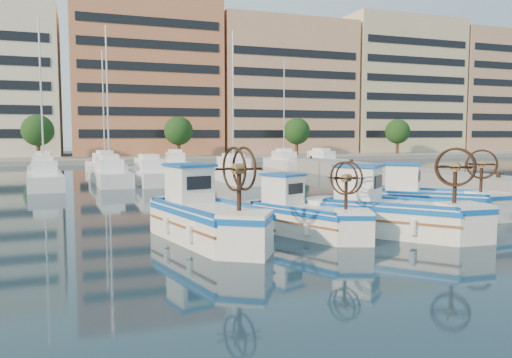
{
  "coord_description": "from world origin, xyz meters",
  "views": [
    {
      "loc": [
        -9.15,
        -15.69,
        3.55
      ],
      "look_at": [
        -1.3,
        6.39,
        1.5
      ],
      "focal_mm": 35.0,
      "sensor_mm": 36.0,
      "label": 1
    }
  ],
  "objects_px": {
    "fishing_boat_a": "(205,215)",
    "fishing_boat_c": "(390,211)",
    "fishing_boat_d": "(429,199)",
    "fishing_boat_b": "(303,214)"
  },
  "relations": [
    {
      "from": "fishing_boat_b",
      "to": "fishing_boat_d",
      "type": "xyz_separation_m",
      "value": [
        6.67,
        1.5,
        0.07
      ]
    },
    {
      "from": "fishing_boat_b",
      "to": "fishing_boat_c",
      "type": "bearing_deg",
      "value": -45.25
    },
    {
      "from": "fishing_boat_c",
      "to": "fishing_boat_b",
      "type": "bearing_deg",
      "value": 117.58
    },
    {
      "from": "fishing_boat_a",
      "to": "fishing_boat_d",
      "type": "bearing_deg",
      "value": -5.32
    },
    {
      "from": "fishing_boat_a",
      "to": "fishing_boat_d",
      "type": "height_order",
      "value": "fishing_boat_a"
    },
    {
      "from": "fishing_boat_a",
      "to": "fishing_boat_c",
      "type": "relative_size",
      "value": 1.07
    },
    {
      "from": "fishing_boat_a",
      "to": "fishing_boat_b",
      "type": "bearing_deg",
      "value": -14.11
    },
    {
      "from": "fishing_boat_a",
      "to": "fishing_boat_c",
      "type": "distance_m",
      "value": 6.59
    },
    {
      "from": "fishing_boat_c",
      "to": "fishing_boat_d",
      "type": "height_order",
      "value": "fishing_boat_c"
    },
    {
      "from": "fishing_boat_b",
      "to": "fishing_boat_c",
      "type": "relative_size",
      "value": 0.9
    }
  ]
}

